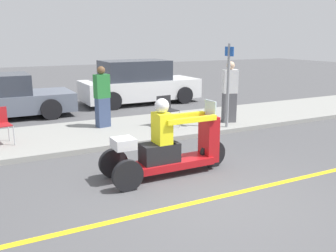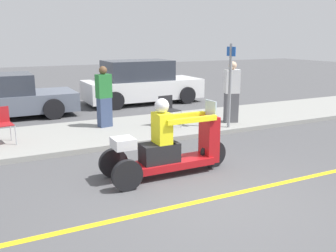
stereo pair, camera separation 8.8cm
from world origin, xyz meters
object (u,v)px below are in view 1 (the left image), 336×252
Objects in this scene: spectator_by_tree at (230,93)px; parked_car_lot_right at (138,83)px; spectator_far_back at (102,98)px; street_sign at (228,83)px; motorcycle_trike at (169,148)px; folding_chair_curbside at (166,108)px.

spectator_by_tree is 0.38× the size of parked_car_lot_right.
spectator_far_back is at bearing 162.36° from spectator_by_tree.
parked_car_lot_right is at bearing 93.83° from street_sign.
motorcycle_trike is 3.73m from street_sign.
street_sign reaches higher than folding_chair_curbside.
spectator_by_tree is 2.08× the size of folding_chair_curbside.
spectator_by_tree is at bearing -17.64° from spectator_far_back.
folding_chair_curbside is (-1.82, 0.36, -0.32)m from spectator_by_tree.
parked_car_lot_right is (2.59, 3.66, -0.14)m from spectator_far_back.
spectator_by_tree reaches higher than spectator_far_back.
parked_car_lot_right reaches higher than motorcycle_trike.
spectator_by_tree reaches higher than folding_chair_curbside.
folding_chair_curbside is 1.78m from street_sign.
folding_chair_curbside is at bearing 168.71° from spectator_by_tree.
street_sign reaches higher than motorcycle_trike.
motorcycle_trike is at bearing -89.29° from spectator_far_back.
spectator_by_tree is at bearing -11.29° from folding_chair_curbside.
street_sign reaches higher than parked_car_lot_right.
street_sign is (0.35, -5.21, 0.56)m from parked_car_lot_right.
parked_car_lot_right is (2.55, 7.41, 0.26)m from motorcycle_trike.
folding_chair_curbside is at bearing 148.71° from street_sign.
parked_car_lot_right is (1.05, 4.37, 0.14)m from folding_chair_curbside.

